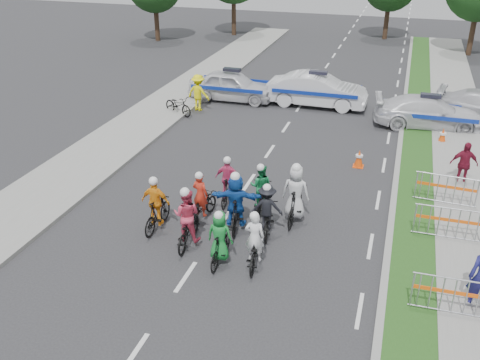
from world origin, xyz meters
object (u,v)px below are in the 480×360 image
(rider_1, at_px, (220,242))
(rider_8, at_px, (261,193))
(rider_4, at_px, (267,214))
(barrier_0, at_px, (454,298))
(barrier_1, at_px, (448,225))
(rider_7, at_px, (295,199))
(barrier_2, at_px, (446,191))
(parked_bike, at_px, (178,105))
(rider_6, at_px, (201,203))
(rider_0, at_px, (255,247))
(marshal_hiviz, at_px, (198,93))
(rider_3, at_px, (157,209))
(cone_1, at_px, (443,136))
(police_car_2, at_px, (428,112))
(spectator_2, at_px, (464,164))
(police_car_1, at_px, (317,90))
(rider_5, at_px, (236,205))
(cone_0, at_px, (359,158))
(rider_9, at_px, (228,185))
(rider_2, at_px, (188,223))
(police_car_0, at_px, (232,86))

(rider_1, bearing_deg, rider_8, -94.96)
(rider_4, relative_size, barrier_0, 0.88)
(barrier_1, bearing_deg, rider_7, -177.95)
(barrier_2, relative_size, parked_bike, 1.11)
(rider_6, xyz_separation_m, barrier_1, (7.40, 0.97, -0.01))
(rider_0, xyz_separation_m, marshal_hiviz, (-6.33, 11.97, 0.33))
(rider_3, distance_m, marshal_hiviz, 11.43)
(rider_7, bearing_deg, cone_1, -118.78)
(police_car_2, xyz_separation_m, spectator_2, (1.16, -5.94, 0.13))
(rider_8, relative_size, police_car_2, 0.36)
(rider_0, bearing_deg, rider_1, 5.41)
(police_car_2, bearing_deg, police_car_1, 67.37)
(rider_8, height_order, barrier_1, rider_8)
(rider_3, bearing_deg, rider_5, -161.51)
(cone_1, bearing_deg, rider_8, -126.45)
(spectator_2, xyz_separation_m, cone_1, (-0.53, 3.98, -0.48))
(barrier_1, height_order, cone_0, barrier_1)
(barrier_1, height_order, barrier_2, same)
(barrier_2, height_order, parked_bike, barrier_2)
(rider_5, relative_size, police_car_2, 0.41)
(barrier_2, bearing_deg, spectator_2, 71.19)
(rider_3, height_order, rider_4, rider_3)
(police_car_1, bearing_deg, rider_3, 169.76)
(rider_9, xyz_separation_m, barrier_0, (6.93, -3.89, -0.11))
(rider_4, distance_m, spectator_2, 7.85)
(spectator_2, bearing_deg, rider_0, -138.79)
(rider_2, bearing_deg, cone_0, -125.30)
(rider_6, relative_size, marshal_hiviz, 0.97)
(rider_2, bearing_deg, police_car_2, -122.76)
(police_car_0, distance_m, police_car_1, 4.44)
(parked_bike, bearing_deg, rider_2, -129.40)
(rider_8, distance_m, police_car_1, 11.41)
(barrier_1, distance_m, cone_0, 5.53)
(cone_0, bearing_deg, police_car_1, 112.44)
(marshal_hiviz, relative_size, cone_1, 2.58)
(police_car_1, bearing_deg, police_car_0, 95.01)
(rider_6, bearing_deg, police_car_0, -64.56)
(barrier_0, xyz_separation_m, parked_bike, (-12.14, 11.75, -0.08))
(rider_8, xyz_separation_m, barrier_2, (5.75, 2.11, -0.08))
(rider_7, bearing_deg, rider_9, -11.47)
(rider_9, height_order, police_car_1, rider_9)
(rider_8, bearing_deg, barrier_2, -168.00)
(barrier_1, bearing_deg, cone_1, 89.38)
(rider_4, height_order, rider_8, rider_4)
(police_car_0, xyz_separation_m, spectator_2, (10.97, -7.12, 0.06))
(rider_8, height_order, police_car_2, rider_8)
(rider_5, distance_m, cone_1, 11.17)
(rider_9, bearing_deg, rider_8, 168.59)
(rider_1, height_order, rider_3, rider_3)
(rider_8, bearing_deg, rider_7, 157.07)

